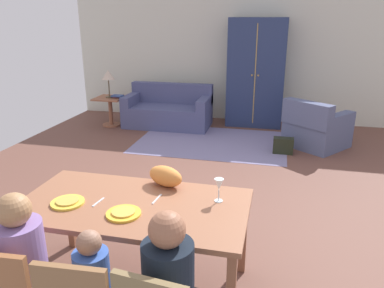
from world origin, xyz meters
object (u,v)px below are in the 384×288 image
at_px(handbag, 283,146).
at_px(cat, 166,176).
at_px(couch, 168,111).
at_px(table_lamp, 108,76).
at_px(armchair, 316,129).
at_px(book_upper, 118,96).
at_px(book_lower, 119,97).
at_px(dining_table, 134,212).
at_px(wine_glass, 219,185).
at_px(armoire, 256,73).
at_px(plate_near_child, 124,214).
at_px(side_table, 110,107).
at_px(plate_near_man, 68,203).
at_px(person_man, 29,275).

bearing_deg(handbag, cat, -107.60).
relative_size(couch, table_lamp, 3.13).
bearing_deg(armchair, book_upper, 173.53).
distance_m(book_lower, book_upper, 0.07).
bearing_deg(armchair, dining_table, -112.78).
distance_m(wine_glass, armoire, 4.97).
xyz_separation_m(couch, book_lower, (-0.97, -0.21, 0.29)).
distance_m(plate_near_child, armchair, 4.50).
bearing_deg(book_lower, side_table, -166.04).
bearing_deg(armchair, handbag, -138.50).
xyz_separation_m(armoire, book_upper, (-2.65, -0.74, -0.43)).
distance_m(couch, table_lamp, 1.37).
distance_m(plate_near_man, book_upper, 4.80).
relative_size(armoire, side_table, 3.62).
height_order(book_lower, handbag, book_lower).
height_order(plate_near_child, armchair, armchair).
height_order(dining_table, wine_glass, wine_glass).
xyz_separation_m(armoire, table_lamp, (-2.82, -0.73, -0.04)).
bearing_deg(wine_glass, dining_table, -163.97).
xyz_separation_m(wine_glass, book_lower, (-2.72, 4.28, -0.30)).
bearing_deg(person_man, table_lamp, 109.45).
bearing_deg(cat, plate_near_child, -83.84).
distance_m(plate_near_child, person_man, 0.71).
relative_size(wine_glass, armoire, 0.09).
bearing_deg(plate_near_man, person_man, -90.28).
relative_size(plate_near_child, armchair, 0.21).
relative_size(wine_glass, armchair, 0.15).
relative_size(book_lower, handbag, 0.69).
bearing_deg(cat, table_lamp, 142.55).
relative_size(armchair, table_lamp, 2.22).
xyz_separation_m(plate_near_child, person_man, (-0.48, -0.46, -0.26)).
height_order(plate_near_man, cat, cat).
xyz_separation_m(couch, book_upper, (-0.96, -0.27, 0.32)).
distance_m(armchair, side_table, 3.96).
xyz_separation_m(plate_near_man, armoire, (1.04, 5.26, 0.28)).
height_order(table_lamp, book_lower, table_lamp).
bearing_deg(wine_glass, handbag, 81.05).
bearing_deg(table_lamp, book_lower, 13.96).
distance_m(side_table, table_lamp, 0.63).
bearing_deg(armoire, wine_glass, -89.19).
distance_m(cat, book_lower, 4.68).
xyz_separation_m(dining_table, wine_glass, (0.63, 0.18, 0.21)).
bearing_deg(plate_near_man, wine_glass, 15.18).
height_order(cat, book_upper, cat).
bearing_deg(couch, book_upper, -164.09).
bearing_deg(book_lower, couch, 12.50).
bearing_deg(dining_table, person_man, -126.89).
distance_m(armoire, table_lamp, 2.92).
height_order(cat, armoire, armoire).
bearing_deg(plate_near_child, handbag, 72.69).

